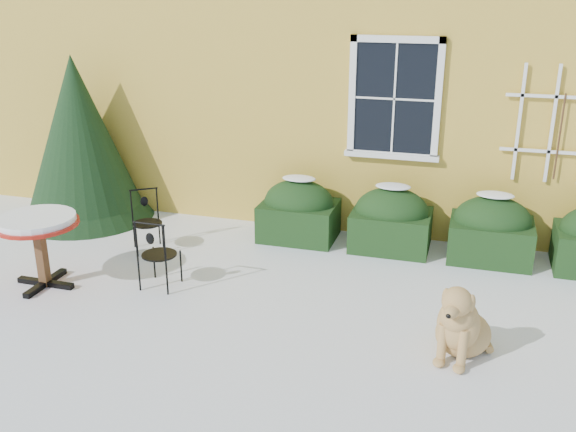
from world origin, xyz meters
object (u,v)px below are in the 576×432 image
(evergreen_shrub, at_px, (81,154))
(dog, at_px, (460,326))
(bistro_table, at_px, (38,228))
(patio_chair_far, at_px, (147,221))
(patio_chair_near, at_px, (158,254))

(evergreen_shrub, bearing_deg, dog, -23.54)
(bistro_table, relative_size, dog, 1.06)
(dog, bearing_deg, patio_chair_far, 175.15)
(dog, bearing_deg, patio_chair_near, -173.27)
(bistro_table, height_order, dog, bistro_table)
(patio_chair_far, bearing_deg, bistro_table, -150.98)
(evergreen_shrub, height_order, patio_chair_near, evergreen_shrub)
(bistro_table, bearing_deg, dog, -2.52)
(evergreen_shrub, height_order, patio_chair_far, evergreen_shrub)
(evergreen_shrub, distance_m, patio_chair_near, 3.00)
(bistro_table, bearing_deg, evergreen_shrub, 111.37)
(dog, bearing_deg, bistro_table, -166.64)
(bistro_table, relative_size, patio_chair_near, 1.09)
(evergreen_shrub, xyz_separation_m, bistro_table, (0.89, -2.28, -0.26))
(evergreen_shrub, relative_size, patio_chair_near, 2.83)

